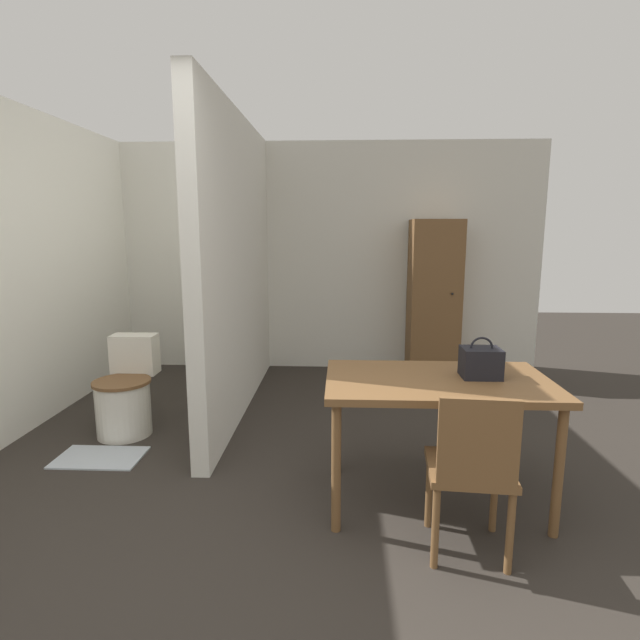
# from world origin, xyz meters

# --- Properties ---
(wall_back) EXTENTS (5.12, 0.12, 2.50)m
(wall_back) POSITION_xyz_m (0.00, 4.03, 1.25)
(wall_back) COLOR silver
(wall_back) RESTS_ON ground_plane
(wall_left) EXTENTS (0.12, 4.97, 2.50)m
(wall_left) POSITION_xyz_m (-2.12, 1.98, 1.25)
(wall_left) COLOR silver
(wall_left) RESTS_ON ground_plane
(partition_wall) EXTENTS (0.12, 2.66, 2.50)m
(partition_wall) POSITION_xyz_m (-0.52, 2.64, 1.25)
(partition_wall) COLOR silver
(partition_wall) RESTS_ON ground_plane
(dining_table) EXTENTS (1.24, 0.76, 0.74)m
(dining_table) POSITION_xyz_m (0.92, 1.10, 0.66)
(dining_table) COLOR brown
(dining_table) RESTS_ON ground_plane
(wooden_chair) EXTENTS (0.42, 0.42, 0.84)m
(wooden_chair) POSITION_xyz_m (0.99, 0.60, 0.46)
(wooden_chair) COLOR brown
(wooden_chair) RESTS_ON ground_plane
(toilet) EXTENTS (0.43, 0.58, 0.73)m
(toilet) POSITION_xyz_m (-1.29, 2.02, 0.30)
(toilet) COLOR silver
(toilet) RESTS_ON ground_plane
(handbag) EXTENTS (0.21, 0.17, 0.23)m
(handbag) POSITION_xyz_m (1.16, 1.14, 0.83)
(handbag) COLOR black
(handbag) RESTS_ON dining_table
(wooden_cabinet) EXTENTS (0.52, 0.47, 1.67)m
(wooden_cabinet) POSITION_xyz_m (1.36, 3.73, 0.83)
(wooden_cabinet) COLOR brown
(wooden_cabinet) RESTS_ON ground_plane
(bath_mat) EXTENTS (0.58, 0.36, 0.01)m
(bath_mat) POSITION_xyz_m (-1.29, 1.55, 0.01)
(bath_mat) COLOR #B2BCC6
(bath_mat) RESTS_ON ground_plane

